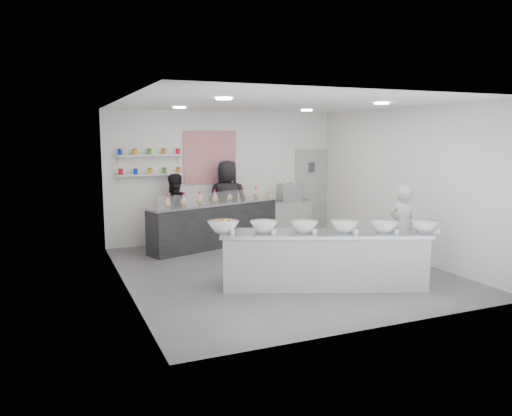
{
  "coord_description": "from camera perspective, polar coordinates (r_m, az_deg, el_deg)",
  "views": [
    {
      "loc": [
        -3.87,
        -8.02,
        2.46
      ],
      "look_at": [
        -0.3,
        0.4,
        1.11
      ],
      "focal_mm": 35.0,
      "sensor_mm": 36.0,
      "label": 1
    }
  ],
  "objects": [
    {
      "name": "floor",
      "position": [
        9.24,
        2.67,
        -7.08
      ],
      "size": [
        6.0,
        6.0,
        0.0
      ],
      "primitive_type": "plane",
      "color": "#515156",
      "rests_on": "ground"
    },
    {
      "name": "preserve_jars",
      "position": [
        11.12,
        -12.03,
        5.19
      ],
      "size": [
        1.45,
        0.1,
        0.56
      ],
      "primitive_type": null,
      "color": "#F8001B",
      "rests_on": "jar_shelf_lower"
    },
    {
      "name": "staff_right",
      "position": [
        11.38,
        -3.27,
        0.72
      ],
      "size": [
        1.09,
        0.92,
        1.9
      ],
      "primitive_type": "imported",
      "rotation": [
        0.0,
        0.0,
        2.74
      ],
      "color": "black",
      "rests_on": "floor"
    },
    {
      "name": "downlight_2",
      "position": [
        9.95,
        -8.76,
        11.26
      ],
      "size": [
        0.24,
        0.24,
        0.02
      ],
      "primitive_type": "cylinder",
      "color": "white",
      "rests_on": "ceiling"
    },
    {
      "name": "downlight_3",
      "position": [
        10.98,
        5.81,
        11.03
      ],
      "size": [
        0.24,
        0.24,
        0.02
      ],
      "primitive_type": "cylinder",
      "color": "white",
      "rests_on": "ceiling"
    },
    {
      "name": "prep_bowls",
      "position": [
        8.1,
        7.8,
        -2.09
      ],
      "size": [
        3.63,
        1.9,
        0.18
      ],
      "primitive_type": null,
      "rotation": [
        0.0,
        0.0,
        -0.39
      ],
      "color": "white",
      "rests_on": "prep_counter"
    },
    {
      "name": "jar_shelf_upper",
      "position": [
        11.14,
        -12.07,
        5.91
      ],
      "size": [
        1.45,
        0.22,
        0.04
      ],
      "primitive_type": "cube",
      "color": "silver",
      "rests_on": "back_wall"
    },
    {
      "name": "staff_left",
      "position": [
        11.05,
        -9.39,
        -0.33
      ],
      "size": [
        0.96,
        0.86,
        1.62
      ],
      "primitive_type": "imported",
      "rotation": [
        0.0,
        0.0,
        3.52
      ],
      "color": "black",
      "rests_on": "floor"
    },
    {
      "name": "back_door",
      "position": [
        12.68,
        6.27,
        1.92
      ],
      "size": [
        0.88,
        0.04,
        2.1
      ],
      "primitive_type": "cube",
      "color": "#9E9E9B",
      "rests_on": "floor"
    },
    {
      "name": "cookie_bags",
      "position": [
        10.96,
        -4.73,
        1.33
      ],
      "size": [
        2.47,
        0.94,
        0.27
      ],
      "primitive_type": null,
      "rotation": [
        0.0,
        0.0,
        0.32
      ],
      "color": "pink",
      "rests_on": "back_bar"
    },
    {
      "name": "back_wall",
      "position": [
        11.72,
        -3.65,
        3.64
      ],
      "size": [
        5.5,
        0.0,
        5.5
      ],
      "primitive_type": "plane",
      "rotation": [
        1.57,
        0.0,
        0.0
      ],
      "color": "white",
      "rests_on": "floor"
    },
    {
      "name": "downlight_0",
      "position": [
        7.46,
        -3.7,
        12.35
      ],
      "size": [
        0.24,
        0.24,
        0.02
      ],
      "primitive_type": "cylinder",
      "color": "white",
      "rests_on": "ceiling"
    },
    {
      "name": "back_bar",
      "position": [
        11.05,
        -4.69,
        -1.91
      ],
      "size": [
        3.22,
        1.55,
        0.99
      ],
      "primitive_type": "cube",
      "rotation": [
        0.0,
        0.0,
        0.32
      ],
      "color": "black",
      "rests_on": "floor"
    },
    {
      "name": "right_wall",
      "position": [
        10.45,
        16.48,
        2.75
      ],
      "size": [
        0.0,
        6.0,
        6.0
      ],
      "primitive_type": "plane",
      "rotation": [
        1.57,
        0.0,
        -1.57
      ],
      "color": "white",
      "rests_on": "floor"
    },
    {
      "name": "ceiling",
      "position": [
        8.92,
        2.81,
        11.83
      ],
      "size": [
        6.0,
        6.0,
        0.0
      ],
      "primitive_type": "plane",
      "rotation": [
        3.14,
        0.0,
        0.0
      ],
      "color": "white",
      "rests_on": "floor"
    },
    {
      "name": "jar_shelf_lower",
      "position": [
        11.16,
        -12.0,
        3.76
      ],
      "size": [
        1.45,
        0.22,
        0.04
      ],
      "primitive_type": "cube",
      "color": "silver",
      "rests_on": "back_wall"
    },
    {
      "name": "label_cards",
      "position": [
        7.8,
        10.98,
        -2.98
      ],
      "size": [
        3.31,
        0.04,
        0.07
      ],
      "primitive_type": null,
      "color": "white",
      "rests_on": "prep_counter"
    },
    {
      "name": "sneeze_guard",
      "position": [
        10.74,
        -3.84,
        1.2
      ],
      "size": [
        2.99,
        1.0,
        0.27
      ],
      "primitive_type": "cube",
      "rotation": [
        0.0,
        0.0,
        0.32
      ],
      "color": "white",
      "rests_on": "back_bar"
    },
    {
      "name": "woman_prep",
      "position": [
        9.27,
        16.58,
        -2.35
      ],
      "size": [
        0.57,
        0.68,
        1.59
      ],
      "primitive_type": "imported",
      "rotation": [
        0.0,
        0.0,
        1.95
      ],
      "color": "beige",
      "rests_on": "floor"
    },
    {
      "name": "espresso_ledge",
      "position": [
        12.25,
        3.6,
        -1.17
      ],
      "size": [
        1.17,
        0.37,
        0.87
      ],
      "primitive_type": "cube",
      "color": "#A3A39F",
      "rests_on": "floor"
    },
    {
      "name": "downlight_1",
      "position": [
        8.8,
        14.15,
        11.51
      ],
      "size": [
        0.24,
        0.24,
        0.02
      ],
      "primitive_type": "cylinder",
      "color": "white",
      "rests_on": "ceiling"
    },
    {
      "name": "pattern_panel",
      "position": [
        11.56,
        -5.27,
        5.8
      ],
      "size": [
        1.25,
        0.03,
        1.2
      ],
      "primitive_type": "cube",
      "color": "#A40721",
      "rests_on": "back_wall"
    },
    {
      "name": "left_wall",
      "position": [
        8.16,
        -14.95,
        1.33
      ],
      "size": [
        0.0,
        6.0,
        6.0
      ],
      "primitive_type": "plane",
      "rotation": [
        1.57,
        0.0,
        1.57
      ],
      "color": "white",
      "rests_on": "floor"
    },
    {
      "name": "cup_stacks",
      "position": [
        11.98,
        1.69,
        1.47
      ],
      "size": [
        0.24,
        0.24,
        0.3
      ],
      "primitive_type": null,
      "color": "#D1C788",
      "rests_on": "espresso_ledge"
    },
    {
      "name": "espresso_machine",
      "position": [
        12.19,
        3.83,
        1.78
      ],
      "size": [
        0.51,
        0.35,
        0.39
      ],
      "primitive_type": "cube",
      "color": "#93969E",
      "rests_on": "espresso_ledge"
    },
    {
      "name": "prep_counter",
      "position": [
        8.22,
        7.73,
        -5.83
      ],
      "size": [
        3.38,
        1.96,
        0.91
      ],
      "primitive_type": "cube",
      "rotation": [
        0.0,
        0.0,
        -0.39
      ],
      "color": "#A3A39F",
      "rests_on": "floor"
    }
  ]
}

